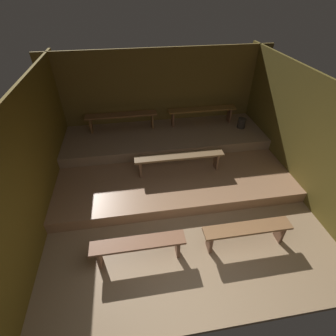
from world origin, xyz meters
The scene contains 12 objects.
ground centered at (0.00, 2.52, -0.04)m, with size 6.12×5.83×0.08m, color #927656.
wall_back centered at (0.00, 5.06, 1.24)m, with size 6.12×0.06×2.49m, color brown.
wall_left centered at (-2.69, 2.52, 1.24)m, with size 0.06×5.83×2.49m, color brown.
wall_right centered at (2.69, 2.52, 1.24)m, with size 0.06×5.83×2.49m, color brown.
platform_lower centered at (0.00, 3.36, 0.13)m, with size 5.32×3.35×0.26m, color #9C7150.
platform_middle centered at (0.00, 4.22, 0.39)m, with size 5.32×1.63×0.26m, color #96795E.
bench_floor_left centered at (-0.95, 0.89, 0.36)m, with size 1.57×0.28×0.46m.
bench_floor_right centered at (0.95, 0.89, 0.36)m, with size 1.57×0.28×0.46m.
bench_lower_center centered at (0.13, 2.86, 0.63)m, with size 2.03×0.28×0.46m.
bench_middle_left centered at (-1.12, 4.62, 0.88)m, with size 1.90×0.28×0.46m.
bench_middle_right centered at (1.12, 4.62, 0.88)m, with size 1.90×0.28×0.46m.
pail_middle centered at (2.16, 4.21, 0.65)m, with size 0.22×0.22×0.27m, color #332D28.
Camera 1 is at (-0.86, -1.65, 3.93)m, focal length 26.81 mm.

